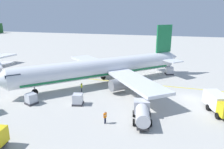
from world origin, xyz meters
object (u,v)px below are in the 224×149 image
Objects in this scene: crew_marshaller at (82,87)px; cargo_container_mid at (169,71)px; airliner_foreground at (105,68)px; cargo_container_near at (31,99)px; crew_loader_left at (105,116)px; service_truck_catering at (142,112)px; service_truck_pushback at (219,103)px; cargo_container_far at (78,99)px.

cargo_container_mid is at bearing -40.65° from crew_marshaller.
cargo_container_near is at bearing 150.44° from airliner_foreground.
crew_marshaller is at bearing 139.35° from cargo_container_mid.
crew_loader_left is at bearing -160.36° from airliner_foreground.
cargo_container_near is at bearing 140.77° from cargo_container_mid.
service_truck_catering reaches higher than cargo_container_near.
service_truck_catering is 2.78× the size of cargo_container_near.
service_truck_catering is 3.50× the size of crew_loader_left.
airliner_foreground is at bearing 68.39° from service_truck_pushback.
airliner_foreground is 5.41× the size of service_truck_catering.
cargo_container_far reaches higher than cargo_container_near.
airliner_foreground reaches higher than cargo_container_mid.
cargo_container_near is (-5.64, 28.60, -0.64)m from service_truck_pushback.
airliner_foreground is 17.52m from crew_loader_left.
service_truck_catering reaches higher than crew_loader_left.
service_truck_pushback reaches higher than crew_loader_left.
airliner_foreground reaches higher than crew_loader_left.
crew_marshaller is (7.58, -5.45, 0.17)m from cargo_container_near.
crew_loader_left is (-27.75, 6.93, 0.08)m from cargo_container_mid.
service_truck_catering is at bearing -103.68° from cargo_container_far.
cargo_container_far is at bearing 150.38° from cargo_container_mid.
service_truck_pushback reaches higher than cargo_container_near.
service_truck_pushback is 3.78× the size of crew_loader_left.
service_truck_pushback is at bearing -94.79° from crew_marshaller.
cargo_container_far is (2.04, -7.43, 0.03)m from cargo_container_near.
crew_marshaller is 1.03× the size of crew_loader_left.
service_truck_catering is at bearing -122.48° from crew_marshaller.
cargo_container_mid is at bearing -5.12° from service_truck_catering.
cargo_container_near is at bearing 144.31° from crew_marshaller.
airliner_foreground is at bearing -29.56° from cargo_container_near.
airliner_foreground reaches higher than service_truck_pushback.
service_truck_catering is 2.64× the size of cargo_container_mid.
cargo_container_mid reaches higher than crew_loader_left.
cargo_container_near is at bearing 79.69° from crew_loader_left.
cargo_container_far is (-23.22, 13.20, -0.03)m from cargo_container_mid.
service_truck_pushback reaches higher than cargo_container_mid.
cargo_container_far is at bearing -160.32° from crew_marshaller.
crew_loader_left is at bearing -140.68° from crew_marshaller.
cargo_container_mid is (11.40, -12.77, -2.45)m from airliner_foreground.
service_truck_catering is 25.97m from cargo_container_mid.
crew_marshaller is at bearing 39.32° from crew_loader_left.
crew_marshaller is (-6.28, 2.41, -2.34)m from airliner_foreground.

